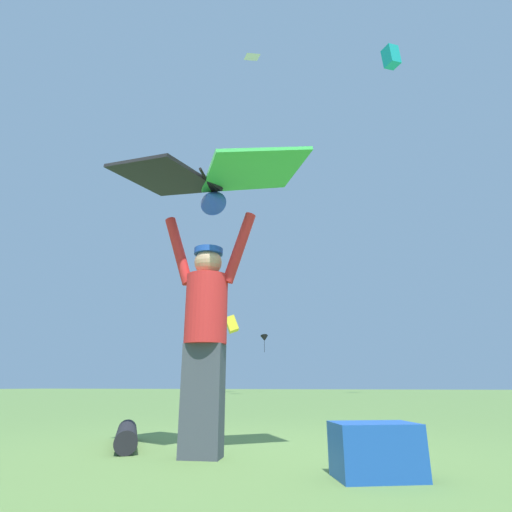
% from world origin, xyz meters
% --- Properties ---
extents(ground_plane, '(120.00, 120.00, 0.00)m').
position_xyz_m(ground_plane, '(0.00, 0.00, 0.00)').
color(ground_plane, '#608442').
extents(kite_flyer_person, '(0.81, 0.39, 1.92)m').
position_xyz_m(kite_flyer_person, '(-0.12, -0.12, 0.94)').
color(kite_flyer_person, '#424751').
rests_on(kite_flyer_person, ground).
extents(held_stunt_kite, '(1.82, 1.08, 0.40)m').
position_xyz_m(held_stunt_kite, '(-0.11, -0.20, 2.23)').
color(held_stunt_kite, black).
extents(distant_kite_teal_mid_left, '(1.25, 1.32, 1.46)m').
position_xyz_m(distant_kite_teal_mid_left, '(3.35, 20.00, 21.34)').
color(distant_kite_teal_mid_left, '#19B2AD').
extents(distant_kite_black_far_center, '(1.00, 1.03, 1.65)m').
position_xyz_m(distant_kite_black_far_center, '(-9.28, 32.59, 4.62)').
color(distant_kite_black_far_center, black).
extents(distant_kite_yellow_low_right, '(1.47, 1.08, 1.59)m').
position_xyz_m(distant_kite_yellow_low_right, '(-11.20, 29.23, 5.52)').
color(distant_kite_yellow_low_right, yellow).
extents(distant_kite_yellow_overhead_distant, '(1.21, 1.14, 1.92)m').
position_xyz_m(distant_kite_yellow_overhead_distant, '(-11.42, 23.62, 9.35)').
color(distant_kite_yellow_overhead_distant, yellow).
extents(distant_kite_white_high_left, '(0.95, 0.92, 0.39)m').
position_xyz_m(distant_kite_white_high_left, '(-4.42, 14.01, 18.12)').
color(distant_kite_white_high_left, white).
extents(cooler_box, '(0.57, 0.48, 0.30)m').
position_xyz_m(cooler_box, '(1.13, -0.43, 0.15)').
color(cooler_box, '#1E51B2').
rests_on(cooler_box, ground).
extents(spare_kite_bag, '(0.77, 1.03, 0.18)m').
position_xyz_m(spare_kite_bag, '(-1.02, 0.26, 0.09)').
color(spare_kite_bag, black).
rests_on(spare_kite_bag, ground).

